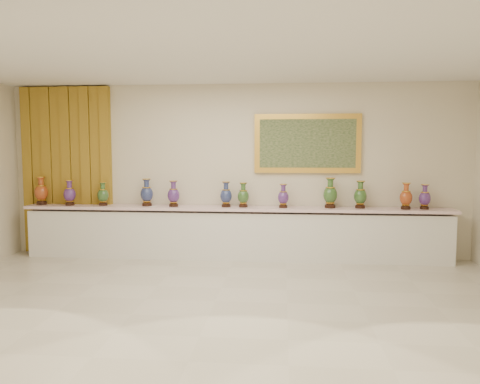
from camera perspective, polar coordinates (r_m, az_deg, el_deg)
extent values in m
plane|color=beige|center=(5.97, -3.02, -13.14)|extent=(8.00, 8.00, 0.00)
plane|color=beige|center=(8.16, -0.52, 2.56)|extent=(8.00, 0.00, 8.00)
plane|color=white|center=(5.78, -3.17, 16.39)|extent=(8.00, 8.00, 0.00)
cube|color=#A97424|center=(8.93, -20.30, 2.47)|extent=(1.64, 0.14, 2.95)
cube|color=gold|center=(8.08, 8.21, 5.87)|extent=(1.80, 0.06, 1.00)
cube|color=#1C371B|center=(8.04, 8.22, 5.88)|extent=(1.62, 0.02, 0.82)
cube|color=white|center=(8.06, -0.68, -5.32)|extent=(7.20, 0.42, 0.81)
cube|color=beige|center=(7.96, -0.70, -2.02)|extent=(7.28, 0.48, 0.05)
cylinder|color=black|center=(9.03, -23.02, -1.26)|extent=(0.18, 0.18, 0.05)
cone|color=gold|center=(9.02, -23.03, -0.92)|extent=(0.15, 0.15, 0.03)
ellipsoid|color=maroon|center=(9.01, -23.06, -0.05)|extent=(0.23, 0.23, 0.29)
cylinder|color=gold|center=(9.00, -23.09, 0.72)|extent=(0.16, 0.16, 0.01)
cylinder|color=maroon|center=(8.99, -23.10, 1.12)|extent=(0.09, 0.09, 0.10)
cone|color=maroon|center=(8.99, -23.12, 1.58)|extent=(0.16, 0.16, 0.04)
cylinder|color=gold|center=(8.99, -23.13, 1.70)|extent=(0.16, 0.16, 0.01)
cylinder|color=black|center=(8.72, -20.02, -1.39)|extent=(0.16, 0.16, 0.04)
cone|color=gold|center=(8.71, -20.03, -1.08)|extent=(0.14, 0.14, 0.03)
ellipsoid|color=#290D52|center=(8.70, -20.06, -0.27)|extent=(0.25, 0.25, 0.26)
cylinder|color=gold|center=(8.69, -20.08, 0.44)|extent=(0.14, 0.14, 0.01)
cylinder|color=#290D52|center=(8.69, -20.09, 0.81)|extent=(0.08, 0.08, 0.09)
cone|color=#290D52|center=(8.68, -20.10, 1.23)|extent=(0.14, 0.14, 0.03)
cylinder|color=gold|center=(8.68, -20.11, 1.34)|extent=(0.14, 0.14, 0.01)
cylinder|color=black|center=(8.51, -16.34, -1.46)|extent=(0.15, 0.15, 0.04)
cone|color=gold|center=(8.50, -16.35, -1.15)|extent=(0.13, 0.13, 0.03)
ellipsoid|color=black|center=(8.49, -16.37, -0.38)|extent=(0.23, 0.23, 0.24)
cylinder|color=gold|center=(8.48, -16.39, 0.30)|extent=(0.13, 0.13, 0.01)
cylinder|color=black|center=(8.48, -16.40, 0.66)|extent=(0.08, 0.08, 0.09)
cone|color=black|center=(8.47, -16.41, 1.06)|extent=(0.13, 0.13, 0.03)
cylinder|color=gold|center=(8.47, -16.41, 1.16)|extent=(0.14, 0.14, 0.01)
cylinder|color=black|center=(8.27, -11.28, -1.51)|extent=(0.17, 0.17, 0.05)
cone|color=gold|center=(8.26, -11.28, -1.16)|extent=(0.15, 0.15, 0.03)
ellipsoid|color=#0B153C|center=(8.25, -11.30, -0.25)|extent=(0.28, 0.28, 0.27)
cylinder|color=gold|center=(8.24, -11.32, 0.55)|extent=(0.15, 0.15, 0.01)
cylinder|color=#0B153C|center=(8.23, -11.32, 0.97)|extent=(0.09, 0.09, 0.10)
cone|color=#0B153C|center=(8.23, -11.33, 1.44)|extent=(0.15, 0.15, 0.04)
cylinder|color=gold|center=(8.23, -11.33, 1.56)|extent=(0.15, 0.15, 0.01)
cylinder|color=black|center=(8.10, -8.09, -1.61)|extent=(0.16, 0.16, 0.04)
cone|color=gold|center=(8.09, -8.09, -1.27)|extent=(0.14, 0.14, 0.03)
ellipsoid|color=#290D52|center=(8.08, -8.10, -0.41)|extent=(0.24, 0.24, 0.26)
cylinder|color=gold|center=(8.07, -8.11, 0.37)|extent=(0.14, 0.14, 0.01)
cylinder|color=#290D52|center=(8.06, -8.12, 0.77)|extent=(0.08, 0.08, 0.09)
cone|color=#290D52|center=(8.06, -8.13, 1.22)|extent=(0.14, 0.14, 0.03)
cylinder|color=gold|center=(8.06, -8.13, 1.34)|extent=(0.15, 0.15, 0.01)
cylinder|color=black|center=(7.97, -1.71, -1.68)|extent=(0.15, 0.15, 0.04)
cone|color=gold|center=(7.96, -1.71, -1.34)|extent=(0.13, 0.13, 0.03)
ellipsoid|color=#0B153C|center=(7.95, -1.71, -0.48)|extent=(0.26, 0.26, 0.25)
cylinder|color=gold|center=(7.94, -1.71, 0.28)|extent=(0.14, 0.14, 0.01)
cylinder|color=#0B153C|center=(7.94, -1.72, 0.68)|extent=(0.08, 0.08, 0.09)
cone|color=#0B153C|center=(7.93, -1.72, 1.13)|extent=(0.14, 0.14, 0.03)
cylinder|color=gold|center=(7.93, -1.72, 1.25)|extent=(0.14, 0.14, 0.01)
cylinder|color=black|center=(7.94, 0.40, -1.70)|extent=(0.15, 0.15, 0.04)
cone|color=gold|center=(7.94, 0.40, -1.38)|extent=(0.13, 0.13, 0.03)
ellipsoid|color=black|center=(7.93, 0.40, -0.55)|extent=(0.21, 0.21, 0.24)
cylinder|color=gold|center=(7.92, 0.40, 0.19)|extent=(0.13, 0.13, 0.01)
cylinder|color=black|center=(7.91, 0.40, 0.57)|extent=(0.08, 0.08, 0.09)
cone|color=black|center=(7.91, 0.40, 1.00)|extent=(0.13, 0.13, 0.03)
cylinder|color=gold|center=(7.91, 0.40, 1.12)|extent=(0.14, 0.14, 0.01)
cylinder|color=black|center=(7.90, 5.29, -1.77)|extent=(0.14, 0.14, 0.04)
cone|color=gold|center=(7.90, 5.29, -1.45)|extent=(0.12, 0.12, 0.03)
ellipsoid|color=#290D52|center=(7.89, 5.30, -0.66)|extent=(0.24, 0.24, 0.23)
cylinder|color=gold|center=(7.88, 5.30, 0.05)|extent=(0.13, 0.13, 0.01)
cylinder|color=#290D52|center=(7.87, 5.31, 0.42)|extent=(0.07, 0.07, 0.08)
cone|color=#290D52|center=(7.87, 5.31, 0.83)|extent=(0.13, 0.13, 0.03)
cylinder|color=gold|center=(7.87, 5.31, 0.94)|extent=(0.13, 0.13, 0.01)
cylinder|color=black|center=(7.99, 10.92, -1.73)|extent=(0.18, 0.18, 0.05)
cone|color=gold|center=(7.98, 10.92, -1.34)|extent=(0.16, 0.16, 0.03)
ellipsoid|color=black|center=(7.96, 10.94, -0.34)|extent=(0.26, 0.26, 0.29)
cylinder|color=gold|center=(7.95, 10.96, 0.56)|extent=(0.16, 0.16, 0.01)
cylinder|color=black|center=(7.95, 10.96, 1.02)|extent=(0.09, 0.09, 0.11)
cone|color=black|center=(7.94, 10.97, 1.54)|extent=(0.16, 0.16, 0.04)
cylinder|color=gold|center=(7.94, 10.98, 1.68)|extent=(0.17, 0.17, 0.01)
cylinder|color=black|center=(8.06, 14.43, -1.76)|extent=(0.16, 0.16, 0.05)
cone|color=gold|center=(8.05, 14.44, -1.41)|extent=(0.14, 0.14, 0.03)
ellipsoid|color=black|center=(8.04, 14.46, -0.51)|extent=(0.27, 0.27, 0.27)
cylinder|color=gold|center=(8.03, 14.47, 0.29)|extent=(0.15, 0.15, 0.01)
cylinder|color=black|center=(8.02, 14.48, 0.71)|extent=(0.09, 0.09, 0.10)
cone|color=black|center=(8.02, 14.50, 1.18)|extent=(0.15, 0.15, 0.04)
cylinder|color=gold|center=(8.02, 14.50, 1.30)|extent=(0.15, 0.15, 0.01)
cylinder|color=black|center=(8.13, 19.54, -1.84)|extent=(0.15, 0.15, 0.04)
cone|color=gold|center=(8.12, 19.55, -1.51)|extent=(0.13, 0.13, 0.03)
ellipsoid|color=maroon|center=(8.11, 19.58, -0.66)|extent=(0.26, 0.26, 0.25)
cylinder|color=gold|center=(8.10, 19.60, 0.09)|extent=(0.14, 0.14, 0.01)
cylinder|color=maroon|center=(8.09, 19.61, 0.48)|extent=(0.08, 0.08, 0.09)
cone|color=maroon|center=(8.09, 19.63, 0.92)|extent=(0.14, 0.14, 0.03)
cylinder|color=gold|center=(8.09, 19.63, 1.04)|extent=(0.14, 0.14, 0.01)
cylinder|color=black|center=(8.25, 21.56, -1.82)|extent=(0.14, 0.14, 0.04)
cone|color=gold|center=(8.25, 21.57, -1.51)|extent=(0.13, 0.13, 0.03)
ellipsoid|color=#290D52|center=(8.23, 21.59, -0.73)|extent=(0.24, 0.24, 0.24)
cylinder|color=gold|center=(8.23, 21.62, -0.03)|extent=(0.13, 0.13, 0.01)
cylinder|color=#290D52|center=(8.22, 21.63, 0.33)|extent=(0.08, 0.08, 0.09)
cone|color=#290D52|center=(8.22, 21.64, 0.73)|extent=(0.13, 0.13, 0.03)
cylinder|color=gold|center=(8.22, 21.65, 0.84)|extent=(0.13, 0.13, 0.01)
cube|color=white|center=(8.11, -10.64, -1.78)|extent=(0.10, 0.06, 0.00)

